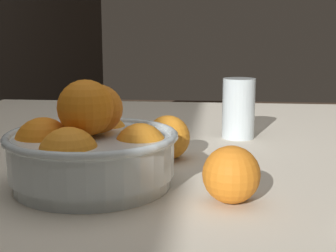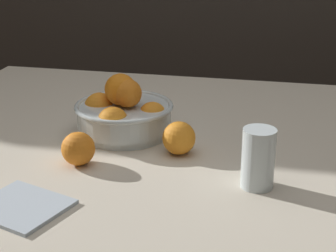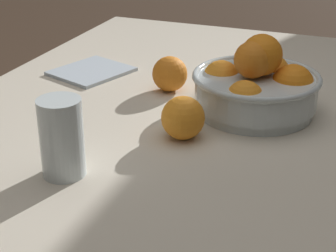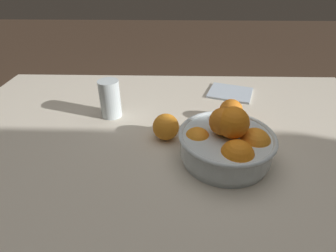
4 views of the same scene
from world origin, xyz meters
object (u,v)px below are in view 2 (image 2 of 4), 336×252
juice_glass (258,162)px  orange_loose_near_bowl (78,149)px  fruit_bowl (123,113)px  orange_loose_front (179,138)px

juice_glass → orange_loose_near_bowl: (-0.40, 0.03, -0.02)m
orange_loose_near_bowl → fruit_bowl: bearing=76.7°
fruit_bowl → orange_loose_near_bowl: size_ratio=3.28×
orange_loose_front → juice_glass: bearing=-34.6°
juice_glass → orange_loose_near_bowl: bearing=176.4°
fruit_bowl → orange_loose_front: 0.19m
orange_loose_front → orange_loose_near_bowl: bearing=-153.3°
orange_loose_near_bowl → orange_loose_front: bearing=26.7°
fruit_bowl → juice_glass: 0.42m
fruit_bowl → orange_loose_near_bowl: 0.21m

